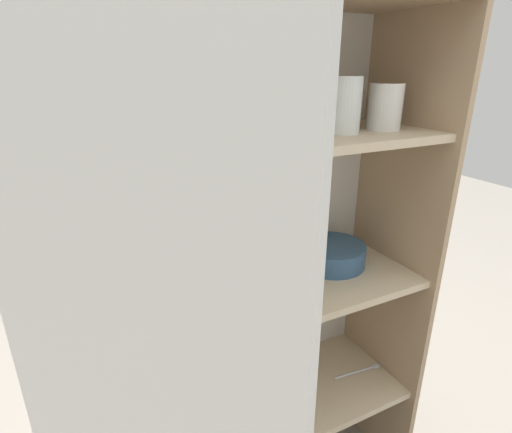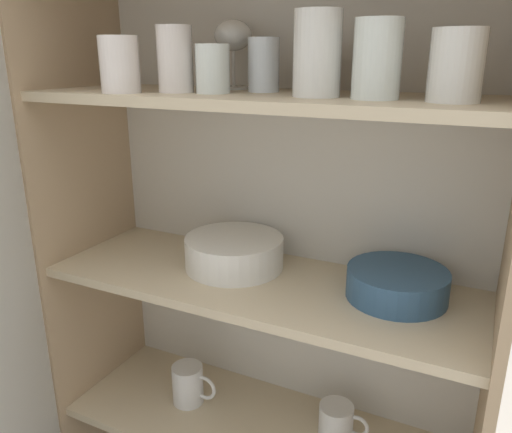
# 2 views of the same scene
# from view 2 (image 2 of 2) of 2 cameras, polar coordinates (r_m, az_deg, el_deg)

# --- Properties ---
(cupboard_back_panel) EXTENTS (0.96, 0.02, 1.39)m
(cupboard_back_panel) POSITION_cam_2_polar(r_m,az_deg,el_deg) (1.24, 3.74, -5.09)
(cupboard_back_panel) COLOR silver
(cupboard_back_panel) RESTS_ON ground_plane
(cupboard_side_left) EXTENTS (0.02, 0.36, 1.39)m
(cupboard_side_left) POSITION_cam_2_polar(r_m,az_deg,el_deg) (1.35, -18.06, -3.92)
(cupboard_side_left) COLOR tan
(cupboard_side_left) RESTS_ON ground_plane
(cupboard_side_right) EXTENTS (0.02, 0.36, 1.39)m
(cupboard_side_right) POSITION_cam_2_polar(r_m,az_deg,el_deg) (1.01, 25.88, -12.62)
(cupboard_side_right) COLOR tan
(cupboard_side_right) RESTS_ON ground_plane
(shelf_board_lower) EXTENTS (0.93, 0.32, 0.02)m
(shelf_board_lower) POSITION_cam_2_polar(r_m,az_deg,el_deg) (1.30, 0.29, -23.11)
(shelf_board_lower) COLOR beige
(shelf_board_middle) EXTENTS (0.93, 0.32, 0.02)m
(shelf_board_middle) POSITION_cam_2_polar(r_m,az_deg,el_deg) (1.09, 0.32, -7.70)
(shelf_board_middle) COLOR beige
(shelf_board_upper) EXTENTS (0.93, 0.32, 0.02)m
(shelf_board_upper) POSITION_cam_2_polar(r_m,az_deg,el_deg) (0.99, 0.37, 13.30)
(shelf_board_upper) COLOR beige
(tumbler_glass_0) EXTENTS (0.08, 0.08, 0.11)m
(tumbler_glass_0) POSITION_cam_2_polar(r_m,az_deg,el_deg) (0.85, 21.94, 15.71)
(tumbler_glass_0) COLOR white
(tumbler_glass_0) RESTS_ON shelf_board_upper
(tumbler_glass_1) EXTENTS (0.08, 0.08, 0.13)m
(tumbler_glass_1) POSITION_cam_2_polar(r_m,az_deg,el_deg) (0.88, 13.68, 17.06)
(tumbler_glass_1) COLOR white
(tumbler_glass_1) RESTS_ON shelf_board_upper
(tumbler_glass_2) EXTENTS (0.07, 0.07, 0.09)m
(tumbler_glass_2) POSITION_cam_2_polar(r_m,az_deg,el_deg) (0.99, -4.97, 16.46)
(tumbler_glass_2) COLOR white
(tumbler_glass_2) RESTS_ON shelf_board_upper
(tumbler_glass_3) EXTENTS (0.06, 0.06, 0.10)m
(tumbler_glass_3) POSITION_cam_2_polar(r_m,az_deg,el_deg) (1.02, 0.88, 16.92)
(tumbler_glass_3) COLOR white
(tumbler_glass_3) RESTS_ON shelf_board_upper
(tumbler_glass_4) EXTENTS (0.07, 0.07, 0.12)m
(tumbler_glass_4) POSITION_cam_2_polar(r_m,az_deg,el_deg) (1.02, -9.24, 17.31)
(tumbler_glass_4) COLOR silver
(tumbler_glass_4) RESTS_ON shelf_board_upper
(tumbler_glass_5) EXTENTS (0.08, 0.08, 0.11)m
(tumbler_glass_5) POSITION_cam_2_polar(r_m,az_deg,el_deg) (1.03, -15.32, 16.39)
(tumbler_glass_5) COLOR silver
(tumbler_glass_5) RESTS_ON shelf_board_upper
(tumbler_glass_6) EXTENTS (0.07, 0.07, 0.10)m
(tumbler_glass_6) POSITION_cam_2_polar(r_m,az_deg,el_deg) (1.02, 7.15, 16.57)
(tumbler_glass_6) COLOR silver
(tumbler_glass_6) RESTS_ON shelf_board_upper
(tumbler_glass_7) EXTENTS (0.08, 0.08, 0.14)m
(tumbler_glass_7) POSITION_cam_2_polar(r_m,az_deg,el_deg) (0.91, 7.03, 17.96)
(tumbler_glass_7) COLOR white
(tumbler_glass_7) RESTS_ON shelf_board_upper
(wine_glass_0) EXTENTS (0.08, 0.08, 0.14)m
(wine_glass_0) POSITION_cam_2_polar(r_m,az_deg,el_deg) (1.11, -2.64, 19.58)
(wine_glass_0) COLOR white
(wine_glass_0) RESTS_ON shelf_board_upper
(plate_stack_white) EXTENTS (0.22, 0.22, 0.07)m
(plate_stack_white) POSITION_cam_2_polar(r_m,az_deg,el_deg) (1.14, -2.51, -4.09)
(plate_stack_white) COLOR white
(plate_stack_white) RESTS_ON shelf_board_middle
(mixing_bowl_large) EXTENTS (0.20, 0.20, 0.06)m
(mixing_bowl_large) POSITION_cam_2_polar(r_m,az_deg,el_deg) (1.03, 15.82, -7.26)
(mixing_bowl_large) COLOR #33567A
(mixing_bowl_large) RESTS_ON shelf_board_middle
(coffee_mug_primary) EXTENTS (0.12, 0.08, 0.08)m
(coffee_mug_primary) POSITION_cam_2_polar(r_m,az_deg,el_deg) (1.26, 9.23, -22.08)
(coffee_mug_primary) COLOR white
(coffee_mug_primary) RESTS_ON shelf_board_lower
(coffee_mug_extra_1) EXTENTS (0.12, 0.08, 0.10)m
(coffee_mug_extra_1) POSITION_cam_2_polar(r_m,az_deg,el_deg) (1.35, -7.70, -18.46)
(coffee_mug_extra_1) COLOR white
(coffee_mug_extra_1) RESTS_ON shelf_board_lower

